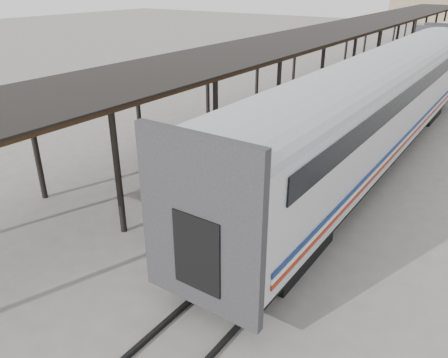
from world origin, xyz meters
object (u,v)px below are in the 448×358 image
at_px(baggage_cart, 188,203).
at_px(pedestrian, 316,84).
at_px(porter, 179,183).
at_px(luggage_tug, 320,95).

relative_size(baggage_cart, pedestrian, 1.59).
bearing_deg(porter, luggage_tug, 7.98).
relative_size(luggage_tug, porter, 1.04).
distance_m(baggage_cart, pedestrian, 18.30).
relative_size(baggage_cart, porter, 1.56).
bearing_deg(baggage_cart, pedestrian, 91.04).
relative_size(baggage_cart, luggage_tug, 1.50).
bearing_deg(baggage_cart, porter, -79.01).
xyz_separation_m(baggage_cart, luggage_tug, (-2.23, 15.79, 0.02)).
distance_m(baggage_cart, porter, 1.25).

